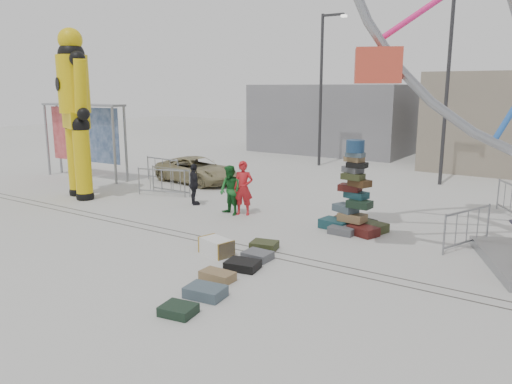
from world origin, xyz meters
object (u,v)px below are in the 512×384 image
Objects in this scene: pedestrian_black at (194,184)px; barricade_dummy_c at (171,181)px; banner_scaffold at (84,123)px; barricade_dummy_b at (162,182)px; suitcase_tower at (353,206)px; barricade_wheel_back at (511,200)px; parked_suv at (197,170)px; lamp_post_left at (323,83)px; pedestrian_green at (230,190)px; steamer_trunk at (216,247)px; lamp_post_right at (450,82)px; barricade_wheel_front at (467,229)px; pedestrian_red at (243,188)px; crash_test_dummy at (75,108)px; barricade_dummy_a at (163,170)px.

barricade_dummy_c is at bearing 15.30° from pedestrian_black.
barricade_dummy_b is at bearing -11.56° from banner_scaffold.
suitcase_tower is 5.87m from barricade_wheel_back.
parked_suv is (-8.95, 3.27, -0.19)m from suitcase_tower.
lamp_post_left is 4.00× the size of barricade_dummy_b.
suitcase_tower is at bearing 23.36° from pedestrian_green.
steamer_trunk is 0.58× the size of pedestrian_black.
suitcase_tower is (-0.43, -8.95, -3.71)m from lamp_post_right.
pedestrian_black is (2.11, -0.46, 0.21)m from barricade_dummy_b.
lamp_post_left reaches higher than steamer_trunk.
steamer_trunk is 10.35m from barricade_wheel_back.
barricade_dummy_b is (-8.72, -8.60, -3.93)m from lamp_post_right.
barricade_wheel_front is at bearing -18.98° from barricade_dummy_b.
lamp_post_right is 12.86m from barricade_dummy_b.
suitcase_tower reaches higher than pedestrian_red.
lamp_post_right is 4.00× the size of barricade_dummy_b.
suitcase_tower is 1.37× the size of barricade_dummy_b.
pedestrian_green is (-7.94, -5.08, 0.29)m from barricade_wheel_back.
lamp_post_right is 4.35× the size of pedestrian_red.
barricade_wheel_front is (5.27, 4.13, 0.34)m from steamer_trunk.
lamp_post_left is 13.27m from crash_test_dummy.
pedestrian_red is (6.55, -2.88, 0.37)m from barricade_dummy_a.
lamp_post_left is 15.15m from barricade_wheel_front.
barricade_wheel_back is (12.01, 4.19, 0.00)m from barricade_dummy_b.
barricade_dummy_c is at bearing -136.34° from lamp_post_right.
pedestrian_red reaches higher than barricade_dummy_a.
lamp_post_left is at bearing 68.54° from barricade_dummy_a.
pedestrian_green is at bearing 136.70° from steamer_trunk.
parked_suv is at bearing 170.58° from suitcase_tower.
pedestrian_black is at bearing -23.55° from barricade_dummy_c.
banner_scaffold is at bearing 107.45° from barricade_wheel_front.
lamp_post_right is at bearing 25.27° from banner_scaffold.
banner_scaffold is at bearing -110.82° from barricade_wheel_back.
parked_suv reaches higher than barricade_dummy_b.
barricade_dummy_a is at bearing 140.75° from barricade_dummy_c.
crash_test_dummy is at bearing 169.50° from pedestrian_red.
lamp_post_left reaches higher than barricade_dummy_c.
lamp_post_left reaches higher than barricade_dummy_a.
barricade_dummy_a is at bearing 169.30° from pedestrian_green.
steamer_trunk is (8.68, -2.44, -3.28)m from crash_test_dummy.
lamp_post_right is 15.40m from crash_test_dummy.
pedestrian_red is (4.31, -1.05, 0.37)m from barricade_dummy_c.
barricade_dummy_c is at bearing 63.88° from crash_test_dummy.
suitcase_tower reaches higher than barricade_dummy_a.
banner_scaffold is at bearing 150.09° from pedestrian_red.
crash_test_dummy is at bearing 168.05° from parked_suv.
lamp_post_right is 1.00× the size of lamp_post_left.
crash_test_dummy is 5.96m from parked_suv.
barricade_dummy_b is at bearing 150.38° from pedestrian_red.
crash_test_dummy is at bearing -154.53° from pedestrian_green.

